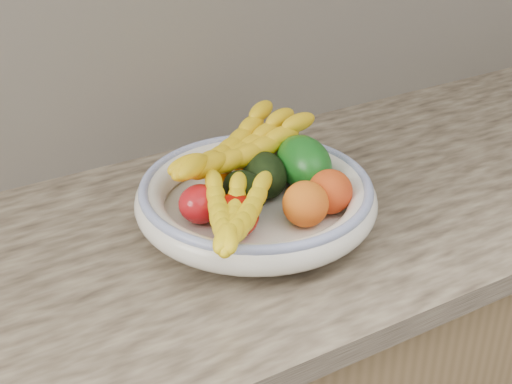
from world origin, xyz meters
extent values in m
cube|color=tan|center=(0.00, 1.68, 0.88)|extent=(2.44, 0.66, 0.04)
cube|color=beige|center=(0.00, 1.99, 1.15)|extent=(2.40, 0.02, 0.50)
cylinder|color=silver|center=(0.00, 1.66, 0.91)|extent=(0.13, 0.13, 0.02)
cylinder|color=silver|center=(0.00, 1.66, 0.92)|extent=(0.32, 0.32, 0.01)
torus|color=silver|center=(0.00, 1.66, 0.95)|extent=(0.39, 0.39, 0.05)
torus|color=#394EA3|center=(0.00, 1.66, 0.97)|extent=(0.37, 0.37, 0.02)
ellipsoid|color=orange|center=(-0.02, 1.75, 0.95)|extent=(0.05, 0.05, 0.04)
ellipsoid|color=orange|center=(0.05, 1.78, 0.95)|extent=(0.06, 0.06, 0.05)
ellipsoid|color=#B11218|center=(-0.10, 1.67, 0.96)|extent=(0.08, 0.08, 0.06)
ellipsoid|color=#9F0900|center=(-0.07, 1.61, 0.96)|extent=(0.09, 0.09, 0.07)
ellipsoid|color=black|center=(-0.02, 1.67, 0.96)|extent=(0.06, 0.09, 0.06)
ellipsoid|color=black|center=(0.04, 1.70, 0.96)|extent=(0.10, 0.12, 0.07)
ellipsoid|color=#0F5012|center=(0.10, 1.68, 0.98)|extent=(0.11, 0.13, 0.11)
ellipsoid|color=orange|center=(0.04, 1.58, 0.97)|extent=(0.08, 0.08, 0.07)
ellipsoid|color=orange|center=(0.10, 1.59, 0.97)|extent=(0.09, 0.09, 0.07)
camera|label=1|loc=(-0.49, 0.80, 1.53)|focal=50.00mm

